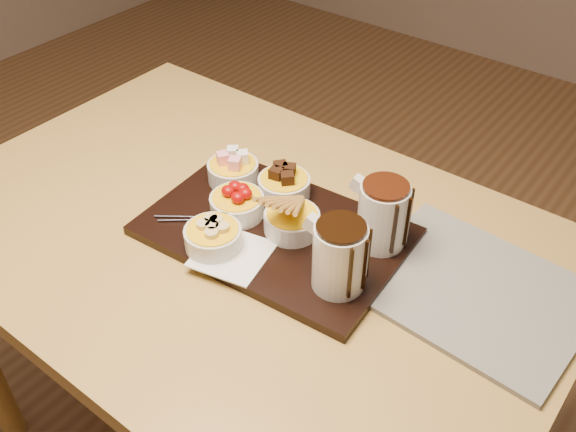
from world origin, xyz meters
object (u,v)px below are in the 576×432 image
Objects in this scene: serving_board at (275,231)px; pitcher_dark_chocolate at (339,257)px; pitcher_milk_chocolate at (383,216)px; bowl_strawberries at (237,205)px; dining_table at (241,269)px; newspaper at (473,290)px.

serving_board is 0.19m from pitcher_dark_chocolate.
bowl_strawberries is at bearing -163.61° from pitcher_milk_chocolate.
pitcher_dark_chocolate is at bearing -94.40° from pitcher_milk_chocolate.
pitcher_milk_chocolate is at bearing 26.12° from dining_table.
newspaper is at bearing -2.80° from pitcher_milk_chocolate.
pitcher_dark_chocolate and pitcher_milk_chocolate have the same top height.
bowl_strawberries is 0.85× the size of pitcher_dark_chocolate.
serving_board is at bearing -162.94° from newspaper.
dining_table is at bearing -158.08° from pitcher_milk_chocolate.
newspaper is at bearing 12.91° from bowl_strawberries.
serving_board is 0.20m from pitcher_milk_chocolate.
pitcher_dark_chocolate reaches higher than dining_table.
pitcher_milk_chocolate is (0.23, 0.11, 0.18)m from dining_table.
serving_board is 0.08m from bowl_strawberries.
pitcher_dark_chocolate is at bearing -139.90° from newspaper.
pitcher_milk_chocolate is 0.33× the size of newspaper.
pitcher_milk_chocolate is (0.00, 0.13, 0.00)m from pitcher_dark_chocolate.
newspaper is (0.41, 0.12, 0.10)m from dining_table.
dining_table is 0.14m from bowl_strawberries.
pitcher_dark_chocolate reaches higher than bowl_strawberries.
pitcher_dark_chocolate is at bearing -19.98° from serving_board.
pitcher_dark_chocolate is at bearing -8.46° from bowl_strawberries.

